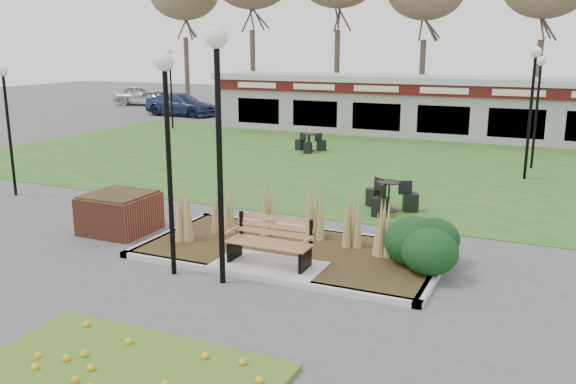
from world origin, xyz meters
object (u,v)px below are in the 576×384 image
at_px(lamp_post_mid_right, 539,88).
at_px(car_blue, 181,105).
at_px(park_bench, 271,241).
at_px(bistro_set_b, 310,145).
at_px(bistro_set_a, 389,201).
at_px(car_black, 341,104).
at_px(brick_planter, 120,212).
at_px(lamp_post_near_right, 167,116).
at_px(lamp_post_far_left, 170,70).
at_px(car_silver, 144,95).
at_px(lamp_post_far_right, 533,84).
at_px(food_pavilion, 449,107).
at_px(lamp_post_near_left, 218,101).
at_px(lamp_post_mid_left, 6,102).

relative_size(lamp_post_mid_right, car_blue, 0.82).
height_order(park_bench, bistro_set_b, park_bench).
relative_size(bistro_set_a, car_black, 0.36).
distance_m(brick_planter, lamp_post_near_right, 4.23).
relative_size(lamp_post_mid_right, lamp_post_far_left, 0.95).
xyz_separation_m(lamp_post_near_right, car_silver, (-21.84, 27.80, -2.34)).
height_order(lamp_post_far_left, car_black, lamp_post_far_left).
xyz_separation_m(park_bench, lamp_post_far_right, (4.08, 11.01, 2.57)).
bearing_deg(food_pavilion, lamp_post_far_right, -64.88).
height_order(lamp_post_near_left, car_black, lamp_post_near_left).
xyz_separation_m(lamp_post_mid_left, bistro_set_b, (5.11, 10.74, -2.52)).
distance_m(lamp_post_mid_right, car_black, 18.46).
height_order(lamp_post_near_left, lamp_post_far_left, lamp_post_near_left).
relative_size(lamp_post_near_right, lamp_post_mid_left, 1.12).
xyz_separation_m(lamp_post_near_left, bistro_set_a, (1.52, 6.22, -3.14)).
relative_size(lamp_post_near_left, car_blue, 0.97).
height_order(bistro_set_a, car_black, car_black).
height_order(brick_planter, lamp_post_mid_left, lamp_post_mid_left).
bearing_deg(lamp_post_near_left, lamp_post_far_left, 127.15).
distance_m(lamp_post_near_right, lamp_post_mid_right, 15.26).
bearing_deg(car_silver, bistro_set_b, -132.71).
bearing_deg(park_bench, lamp_post_mid_left, 166.18).
bearing_deg(food_pavilion, car_blue, 171.95).
relative_size(lamp_post_near_left, car_black, 1.10).
height_order(car_silver, car_blue, car_silver).
bearing_deg(park_bench, car_black, 106.65).
xyz_separation_m(park_bench, bistro_set_b, (-4.55, 13.11, -0.33)).
bearing_deg(park_bench, car_blue, 127.62).
bearing_deg(car_black, lamp_post_near_right, -179.31).
relative_size(food_pavilion, lamp_post_near_left, 5.23).
xyz_separation_m(lamp_post_near_left, lamp_post_mid_right, (4.70, 14.11, -0.51)).
bearing_deg(lamp_post_near_left, park_bench, 63.91).
distance_m(lamp_post_mid_left, lamp_post_far_right, 16.23).
bearing_deg(lamp_post_near_left, lamp_post_mid_right, 71.58).
relative_size(food_pavilion, lamp_post_near_right, 5.76).
bearing_deg(food_pavilion, park_bench, -90.00).
bearing_deg(bistro_set_b, lamp_post_near_right, -78.31).
relative_size(bistro_set_a, car_blue, 0.31).
distance_m(lamp_post_far_left, car_black, 11.90).
relative_size(lamp_post_near_right, car_black, 1.00).
bearing_deg(lamp_post_mid_left, car_blue, 110.53).
bearing_deg(car_blue, bistro_set_a, -129.82).
relative_size(lamp_post_mid_left, car_blue, 0.78).
relative_size(brick_planter, car_black, 0.35).
distance_m(lamp_post_near_left, lamp_post_near_right, 1.15).
xyz_separation_m(food_pavilion, car_black, (-8.00, 7.04, -0.77)).
distance_m(park_bench, brick_planter, 4.47).
height_order(brick_planter, bistro_set_b, brick_planter).
distance_m(park_bench, food_pavilion, 19.73).
bearing_deg(food_pavilion, lamp_post_far_left, -168.05).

